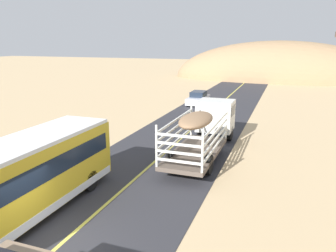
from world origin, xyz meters
name	(u,v)px	position (x,y,z in m)	size (l,w,h in m)	color
ground_plane	(59,246)	(0.00, 0.00, 0.00)	(240.00, 240.00, 0.00)	tan
road_surface	(59,246)	(0.00, 0.00, 0.01)	(8.00, 120.00, 0.02)	#2D2D33
road_centre_line	(59,246)	(0.00, 0.00, 0.02)	(0.16, 117.60, 0.00)	#D8CC4C
livestock_truck	(209,122)	(2.39, 12.73, 1.79)	(2.53, 9.70, 3.02)	silver
bus	(19,180)	(-2.55, 1.04, 1.75)	(2.54, 10.00, 3.21)	gold
car_far	(198,98)	(-2.41, 28.06, 0.69)	(1.80, 4.40, 1.46)	silver
distant_hill	(277,79)	(5.12, 57.56, 0.00)	(39.45, 16.24, 14.33)	#957553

